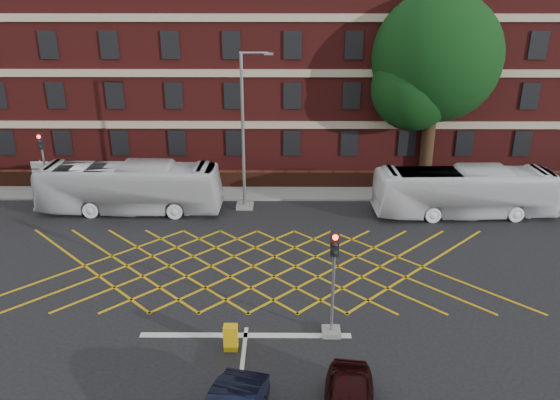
{
  "coord_description": "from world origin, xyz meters",
  "views": [
    {
      "loc": [
        1.42,
        -20.86,
        12.28
      ],
      "look_at": [
        1.27,
        1.5,
        3.57
      ],
      "focal_mm": 35.0,
      "sensor_mm": 36.0,
      "label": 1
    }
  ],
  "objects_px": {
    "traffic_light_near": "(333,294)",
    "utility_cabinet": "(231,338)",
    "bus_right": "(464,192)",
    "bus_left": "(130,188)",
    "deciduous_tree": "(434,66)",
    "direction_signs": "(41,173)",
    "traffic_light_far": "(46,174)",
    "street_lamp": "(245,157)"
  },
  "relations": [
    {
      "from": "traffic_light_near",
      "to": "utility_cabinet",
      "type": "bearing_deg",
      "value": -165.78
    },
    {
      "from": "bus_right",
      "to": "traffic_light_near",
      "type": "relative_size",
      "value": 2.4
    },
    {
      "from": "utility_cabinet",
      "to": "traffic_light_near",
      "type": "bearing_deg",
      "value": 14.22
    },
    {
      "from": "bus_right",
      "to": "bus_left",
      "type": "bearing_deg",
      "value": 86.92
    },
    {
      "from": "bus_right",
      "to": "deciduous_tree",
      "type": "distance_m",
      "value": 9.42
    },
    {
      "from": "direction_signs",
      "to": "deciduous_tree",
      "type": "bearing_deg",
      "value": 8.61
    },
    {
      "from": "traffic_light_near",
      "to": "traffic_light_far",
      "type": "relative_size",
      "value": 1.0
    },
    {
      "from": "bus_left",
      "to": "bus_right",
      "type": "distance_m",
      "value": 19.24
    },
    {
      "from": "street_lamp",
      "to": "traffic_light_far",
      "type": "bearing_deg",
      "value": 175.5
    },
    {
      "from": "bus_right",
      "to": "traffic_light_near",
      "type": "distance_m",
      "value": 14.48
    },
    {
      "from": "deciduous_tree",
      "to": "direction_signs",
      "type": "distance_m",
      "value": 26.2
    },
    {
      "from": "direction_signs",
      "to": "street_lamp",
      "type": "bearing_deg",
      "value": -10.03
    },
    {
      "from": "bus_right",
      "to": "traffic_light_near",
      "type": "height_order",
      "value": "traffic_light_near"
    },
    {
      "from": "bus_right",
      "to": "utility_cabinet",
      "type": "relative_size",
      "value": 10.4
    },
    {
      "from": "deciduous_tree",
      "to": "utility_cabinet",
      "type": "xyz_separation_m",
      "value": [
        -11.75,
        -19.88,
        -7.0
      ]
    },
    {
      "from": "traffic_light_far",
      "to": "street_lamp",
      "type": "distance_m",
      "value": 12.28
    },
    {
      "from": "bus_right",
      "to": "deciduous_tree",
      "type": "bearing_deg",
      "value": 1.83
    },
    {
      "from": "bus_left",
      "to": "utility_cabinet",
      "type": "xyz_separation_m",
      "value": [
        7.03,
        -13.14,
        -0.98
      ]
    },
    {
      "from": "bus_left",
      "to": "street_lamp",
      "type": "distance_m",
      "value": 6.91
    },
    {
      "from": "traffic_light_near",
      "to": "direction_signs",
      "type": "distance_m",
      "value": 22.88
    },
    {
      "from": "bus_right",
      "to": "deciduous_tree",
      "type": "relative_size",
      "value": 0.83
    },
    {
      "from": "bus_left",
      "to": "deciduous_tree",
      "type": "height_order",
      "value": "deciduous_tree"
    },
    {
      "from": "direction_signs",
      "to": "utility_cabinet",
      "type": "height_order",
      "value": "direction_signs"
    },
    {
      "from": "bus_right",
      "to": "traffic_light_far",
      "type": "xyz_separation_m",
      "value": [
        -24.72,
        2.03,
        0.34
      ]
    },
    {
      "from": "bus_right",
      "to": "traffic_light_near",
      "type": "bearing_deg",
      "value": 142.45
    },
    {
      "from": "bus_left",
      "to": "traffic_light_near",
      "type": "bearing_deg",
      "value": -137.21
    },
    {
      "from": "traffic_light_far",
      "to": "street_lamp",
      "type": "height_order",
      "value": "street_lamp"
    },
    {
      "from": "traffic_light_near",
      "to": "utility_cabinet",
      "type": "distance_m",
      "value": 4.05
    },
    {
      "from": "bus_right",
      "to": "traffic_light_far",
      "type": "height_order",
      "value": "traffic_light_far"
    },
    {
      "from": "deciduous_tree",
      "to": "street_lamp",
      "type": "distance_m",
      "value": 14.25
    },
    {
      "from": "deciduous_tree",
      "to": "traffic_light_near",
      "type": "xyz_separation_m",
      "value": [
        -8.03,
        -18.94,
        -5.73
      ]
    },
    {
      "from": "traffic_light_near",
      "to": "traffic_light_far",
      "type": "height_order",
      "value": "same"
    },
    {
      "from": "traffic_light_near",
      "to": "street_lamp",
      "type": "relative_size",
      "value": 0.47
    },
    {
      "from": "bus_left",
      "to": "deciduous_tree",
      "type": "xyz_separation_m",
      "value": [
        18.78,
        6.74,
        6.02
      ]
    },
    {
      "from": "bus_left",
      "to": "traffic_light_far",
      "type": "bearing_deg",
      "value": 75.37
    },
    {
      "from": "traffic_light_far",
      "to": "street_lamp",
      "type": "bearing_deg",
      "value": -4.5
    },
    {
      "from": "bus_right",
      "to": "traffic_light_far",
      "type": "distance_m",
      "value": 24.8
    },
    {
      "from": "bus_left",
      "to": "deciduous_tree",
      "type": "bearing_deg",
      "value": -68.87
    },
    {
      "from": "deciduous_tree",
      "to": "bus_right",
      "type": "bearing_deg",
      "value": -86.44
    },
    {
      "from": "traffic_light_far",
      "to": "direction_signs",
      "type": "relative_size",
      "value": 1.94
    },
    {
      "from": "bus_right",
      "to": "utility_cabinet",
      "type": "height_order",
      "value": "bus_right"
    },
    {
      "from": "bus_left",
      "to": "direction_signs",
      "type": "distance_m",
      "value": 7.04
    }
  ]
}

